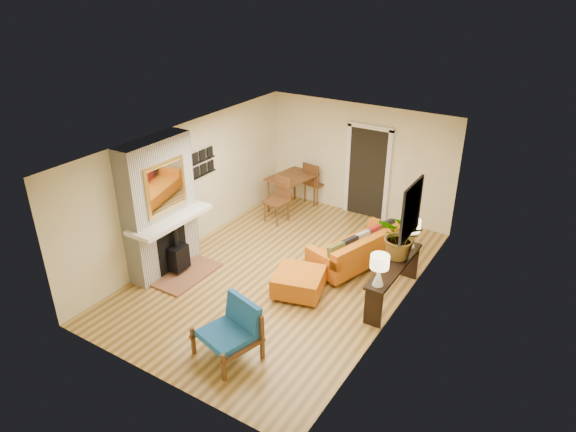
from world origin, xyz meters
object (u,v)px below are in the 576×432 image
Objects in this scene: console_table at (394,271)px; houseplant at (402,236)px; dining_table at (294,184)px; sofa at (359,250)px; blue_chair at (233,327)px; lamp_far at (412,230)px; ottoman at (299,282)px; lamp_near at (379,267)px.

houseplant reaches higher than console_table.
dining_table is 4.04m from console_table.
blue_chair reaches higher than sofa.
console_table is 0.87m from lamp_far.
houseplant is (-0.01, -0.47, 0.09)m from lamp_far.
ottoman is 1.02× the size of blue_chair.
console_table is at bearing -36.88° from sofa.
sofa is 3.34m from blue_chair.
lamp_far reaches higher than dining_table.
lamp_near is at bearing -90.00° from console_table.
sofa is 1.53m from ottoman.
lamp_far is (1.00, -0.03, 0.73)m from sofa.
console_table is 3.43× the size of lamp_far.
houseplant is at bearing -26.95° from sofa.
ottoman is 1.69m from lamp_near.
dining_table is (-2.36, 1.49, 0.34)m from sofa.
lamp_near reaches higher than console_table.
lamp_near is (1.52, 1.81, 0.60)m from blue_chair.
blue_chair is 0.54× the size of console_table.
ottoman is at bearing -136.32° from lamp_far.
lamp_far is at bearing -1.66° from sofa.
dining_table is at bearing 111.07° from blue_chair.
ottoman is (-0.49, -1.44, -0.09)m from sofa.
lamp_far is (1.48, 1.42, 0.82)m from ottoman.
blue_chair is 0.51× the size of dining_table.
dining_table is 3.65× the size of lamp_far.
blue_chair is at bearing -68.93° from dining_table.
blue_chair is at bearing -118.30° from houseplant.
lamp_far is (0.00, 1.46, 0.00)m from lamp_near.
houseplant reaches higher than blue_chair.
ottoman is 1.97m from houseplant.
houseplant is (-0.01, 0.99, 0.09)m from lamp_near.
ottoman is 1.90× the size of lamp_far.
lamp_near reaches higher than dining_table.
console_table is 0.63m from houseplant.
console_table is (3.36, -2.24, -0.10)m from dining_table.
console_table is at bearing -33.63° from dining_table.
ottoman is 1.87m from blue_chair.
sofa is at bearing 143.12° from console_table.
blue_chair is 1.87× the size of lamp_far.
console_table is (1.52, 2.55, 0.11)m from blue_chair.
houseplant reaches higher than lamp_far.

